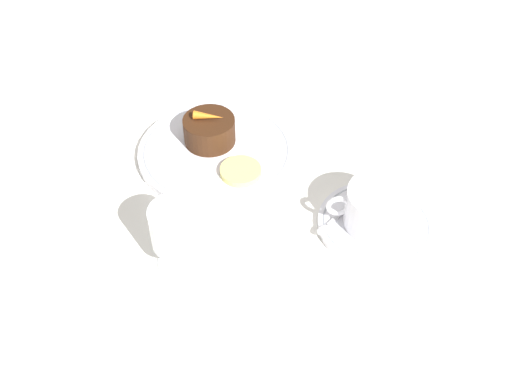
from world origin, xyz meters
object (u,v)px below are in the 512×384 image
at_px(dessert_cake, 209,130).
at_px(fork, 103,163).
at_px(dinner_plate, 214,151).
at_px(coffee_cup, 381,207).
at_px(wine_glass, 176,230).

bearing_deg(dessert_cake, fork, 14.36).
height_order(dinner_plate, coffee_cup, coffee_cup).
xyz_separation_m(dinner_plate, dessert_cake, (0.01, -0.02, 0.03)).
height_order(coffee_cup, fork, coffee_cup).
relative_size(dinner_plate, coffee_cup, 1.97).
bearing_deg(coffee_cup, wine_glass, 13.85).
distance_m(dinner_plate, wine_glass, 0.22).
height_order(wine_glass, fork, wine_glass).
bearing_deg(dinner_plate, wine_glass, 81.91).
height_order(dinner_plate, wine_glass, wine_glass).
relative_size(coffee_cup, fork, 0.69).
relative_size(wine_glass, dessert_cake, 1.23).
bearing_deg(wine_glass, coffee_cup, -166.15).
bearing_deg(fork, coffee_cup, 163.09).
bearing_deg(dessert_cake, coffee_cup, 145.77).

